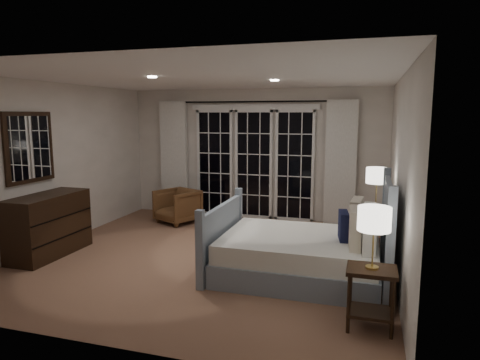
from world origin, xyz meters
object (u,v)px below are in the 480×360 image
(nightstand_right, at_px, (375,224))
(dresser, at_px, (49,225))
(bed, at_px, (305,252))
(lamp_right, at_px, (377,176))
(nightstand_left, at_px, (371,289))
(lamp_left, at_px, (374,220))
(armchair, at_px, (177,206))

(nightstand_right, distance_m, dresser, 4.68)
(bed, distance_m, lamp_right, 1.62)
(nightstand_left, bearing_deg, bed, 124.38)
(bed, distance_m, lamp_left, 1.57)
(lamp_left, bearing_deg, lamp_right, 88.71)
(lamp_right, bearing_deg, bed, -126.89)
(armchair, height_order, dresser, dresser)
(nightstand_left, distance_m, lamp_left, 0.67)
(lamp_left, distance_m, lamp_right, 2.26)
(nightstand_right, height_order, dresser, dresser)
(nightstand_right, relative_size, lamp_right, 1.18)
(dresser, bearing_deg, bed, 3.57)
(bed, height_order, armchair, bed)
(lamp_left, bearing_deg, nightstand_left, 153.43)
(bed, distance_m, nightstand_right, 1.40)
(nightstand_right, distance_m, lamp_right, 0.70)
(armchair, bearing_deg, nightstand_right, 11.02)
(armchair, distance_m, dresser, 2.45)
(lamp_right, relative_size, armchair, 0.85)
(armchair, xyz_separation_m, dresser, (-0.97, -2.24, 0.13))
(lamp_left, height_order, dresser, lamp_left)
(lamp_left, height_order, lamp_right, lamp_right)
(lamp_left, relative_size, lamp_right, 1.00)
(bed, xyz_separation_m, lamp_left, (0.78, -1.14, 0.75))
(nightstand_right, relative_size, dresser, 0.55)
(lamp_left, distance_m, dresser, 4.57)
(lamp_right, relative_size, dresser, 0.47)
(bed, bearing_deg, nightstand_right, 53.11)
(bed, distance_m, dresser, 3.66)
(lamp_right, distance_m, armchair, 3.72)
(bed, height_order, lamp_left, bed)
(nightstand_right, bearing_deg, bed, -126.89)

